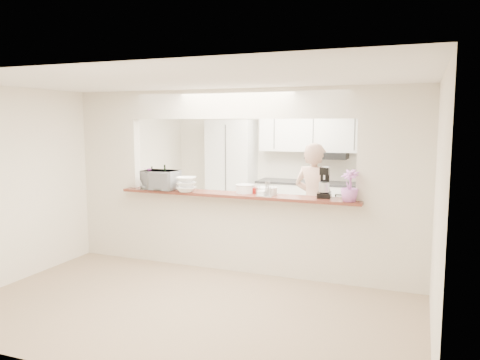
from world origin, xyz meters
The scene contains 19 objects.
floor centered at (0.00, 0.00, 0.00)m, with size 6.00×6.00×0.00m, color tan.
tile_overlay centered at (0.00, 1.55, 0.01)m, with size 5.00×2.90×0.01m, color #BCB7AA.
partition centered at (0.00, 0.00, 1.48)m, with size 5.00×0.15×2.50m.
bar_counter centered at (0.00, 0.00, 0.58)m, with size 3.40×0.38×1.09m.
kitchen_cabinets centered at (-0.19, 2.72, 0.97)m, with size 3.15×0.62×2.25m.
refrigerator centered at (2.05, 2.65, 0.85)m, with size 0.75×0.70×1.70m, color #A2A1A6.
flower_left centered at (-1.30, -0.15, 1.25)m, with size 0.29×0.25×0.32m, color #CC6CB9.
wine_bottle_a centered at (-1.05, -0.15, 1.23)m, with size 0.07×0.07×0.37m.
wine_bottle_b centered at (-1.40, 0.07, 1.21)m, with size 0.06×0.06×0.31m.
toaster_oven centered at (-1.15, -0.10, 1.23)m, with size 0.50×0.34×0.28m, color #AAABAF.
serving_bowls centered at (-0.70, -0.17, 1.19)m, with size 0.28×0.28×0.20m, color white.
plate_stack_a centered at (0.10, 0.03, 1.15)m, with size 0.25×0.25×0.12m.
plate_stack_b centered at (0.42, 0.03, 1.14)m, with size 0.28×0.28×0.10m.
red_bowl centered at (0.20, 0.08, 1.13)m, with size 0.16×0.16×0.07m, color maroon.
tan_bowl centered at (0.40, -0.03, 1.13)m, with size 0.15×0.15×0.07m, color tan.
utensil_caddy centered at (0.45, -0.15, 1.18)m, with size 0.23×0.14×0.21m.
stand_mixer centered at (1.19, 0.06, 1.27)m, with size 0.20×0.29×0.40m.
flower_right centered at (1.54, -0.15, 1.29)m, with size 0.22×0.22×0.40m, color #A662B7.
person centered at (0.89, 0.80, 0.88)m, with size 0.64×0.42×1.75m, color tan.
Camera 1 is at (2.35, -5.90, 2.07)m, focal length 35.00 mm.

